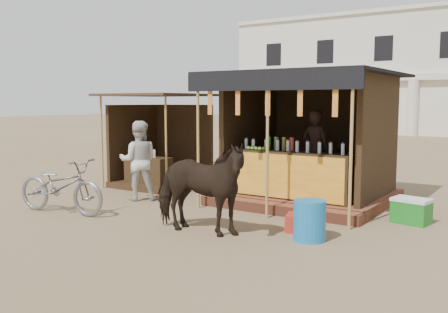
% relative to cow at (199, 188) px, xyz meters
% --- Properties ---
extents(ground, '(120.00, 120.00, 0.00)m').
position_rel_cow_xyz_m(ground, '(-0.62, 0.10, -0.78)').
color(ground, '#846B4C').
rests_on(ground, ground).
extents(main_stall, '(3.60, 3.61, 2.78)m').
position_rel_cow_xyz_m(main_stall, '(0.39, 3.46, 0.25)').
color(main_stall, brown).
rests_on(main_stall, ground).
extents(secondary_stall, '(2.40, 2.40, 2.38)m').
position_rel_cow_xyz_m(secondary_stall, '(-3.78, 3.34, 0.07)').
color(secondary_stall, '#362613').
rests_on(secondary_stall, ground).
extents(cow, '(1.92, 1.02, 1.56)m').
position_rel_cow_xyz_m(cow, '(0.00, 0.00, 0.00)').
color(cow, black).
rests_on(cow, ground).
extents(motorbike, '(2.13, 1.00, 1.08)m').
position_rel_cow_xyz_m(motorbike, '(-3.17, -0.23, -0.24)').
color(motorbike, gray).
rests_on(motorbike, ground).
extents(bystander, '(1.09, 1.05, 1.76)m').
position_rel_cow_xyz_m(bystander, '(-2.83, 1.61, 0.10)').
color(bystander, beige).
rests_on(bystander, ground).
extents(blue_barrel, '(0.64, 0.64, 0.64)m').
position_rel_cow_xyz_m(blue_barrel, '(1.69, 0.66, -0.46)').
color(blue_barrel, '#176EB3').
rests_on(blue_barrel, ground).
extents(red_crate, '(0.47, 0.52, 0.29)m').
position_rel_cow_xyz_m(red_crate, '(1.28, 1.08, -0.64)').
color(red_crate, '#AD2A1C').
rests_on(red_crate, ground).
extents(cooler, '(0.71, 0.55, 0.46)m').
position_rel_cow_xyz_m(cooler, '(2.77, 2.70, -0.55)').
color(cooler, '#1B7B20').
rests_on(cooler, ground).
extents(background_building, '(26.00, 7.45, 8.18)m').
position_rel_cow_xyz_m(background_building, '(-2.62, 30.04, 3.20)').
color(background_building, silver).
rests_on(background_building, ground).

